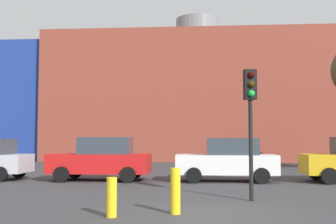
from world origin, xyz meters
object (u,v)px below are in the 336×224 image
(traffic_light_island, at_px, (250,104))
(bollard_yellow_1, at_px, (112,197))
(parked_car_1, at_px, (102,159))
(parked_car_2, at_px, (228,160))
(bollard_yellow_0, at_px, (175,191))

(traffic_light_island, height_order, bollard_yellow_1, traffic_light_island)
(parked_car_1, xyz_separation_m, parked_car_2, (5.49, 0.00, -0.02))
(parked_car_2, relative_size, bollard_yellow_0, 3.87)
(parked_car_1, bearing_deg, bollard_yellow_0, 114.79)
(traffic_light_island, relative_size, bollard_yellow_0, 3.51)
(parked_car_1, bearing_deg, bollard_yellow_1, 104.80)
(parked_car_1, distance_m, parked_car_2, 5.49)
(parked_car_2, xyz_separation_m, bollard_yellow_1, (-3.23, -8.56, -0.46))
(parked_car_1, distance_m, bollard_yellow_0, 8.86)
(parked_car_2, height_order, traffic_light_island, traffic_light_island)
(parked_car_1, height_order, traffic_light_island, traffic_light_island)
(parked_car_2, xyz_separation_m, bollard_yellow_0, (-1.78, -8.03, -0.37))
(parked_car_2, height_order, bollard_yellow_0, parked_car_2)
(parked_car_1, xyz_separation_m, bollard_yellow_0, (3.71, -8.03, -0.39))
(parked_car_2, xyz_separation_m, traffic_light_island, (0.32, -5.72, 1.93))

